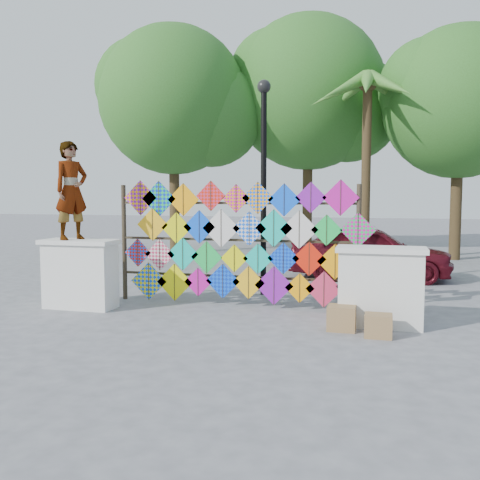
% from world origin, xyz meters
% --- Properties ---
extents(ground, '(80.00, 80.00, 0.00)m').
position_xyz_m(ground, '(0.00, 0.00, 0.00)').
color(ground, gray).
rests_on(ground, ground).
extents(parapet_left, '(1.40, 0.65, 1.28)m').
position_xyz_m(parapet_left, '(-2.70, -0.20, 0.65)').
color(parapet_left, white).
rests_on(parapet_left, ground).
extents(parapet_right, '(1.40, 0.65, 1.28)m').
position_xyz_m(parapet_right, '(2.70, -0.20, 0.65)').
color(parapet_right, white).
rests_on(parapet_right, ground).
extents(kite_rack, '(4.95, 0.24, 2.39)m').
position_xyz_m(kite_rack, '(0.07, 0.72, 1.21)').
color(kite_rack, '#32291C').
rests_on(kite_rack, ground).
extents(tree_west, '(5.85, 5.20, 8.01)m').
position_xyz_m(tree_west, '(-4.40, 9.03, 5.38)').
color(tree_west, '#43331C').
rests_on(tree_west, ground).
extents(tree_mid, '(6.30, 5.60, 8.61)m').
position_xyz_m(tree_mid, '(0.11, 11.03, 5.77)').
color(tree_mid, '#43331C').
rests_on(tree_mid, ground).
extents(tree_east, '(5.40, 4.80, 7.42)m').
position_xyz_m(tree_east, '(5.09, 9.53, 4.99)').
color(tree_east, '#43331C').
rests_on(tree_east, ground).
extents(palm_tree, '(3.62, 3.62, 5.83)m').
position_xyz_m(palm_tree, '(2.20, 8.00, 4.95)').
color(palm_tree, '#43331C').
rests_on(palm_tree, ground).
extents(vendor_woman, '(0.67, 0.78, 1.81)m').
position_xyz_m(vendor_woman, '(-2.84, -0.20, 2.18)').
color(vendor_woman, '#99999E').
rests_on(vendor_woman, parapet_left).
extents(sedan, '(4.01, 1.72, 1.35)m').
position_xyz_m(sedan, '(2.42, 4.75, 0.68)').
color(sedan, '#530E18').
rests_on(sedan, ground).
extents(lamppost, '(0.28, 0.28, 4.46)m').
position_xyz_m(lamppost, '(0.30, 2.00, 2.69)').
color(lamppost, black).
rests_on(lamppost, ground).
extents(cardboard_box_near, '(0.43, 0.38, 0.38)m').
position_xyz_m(cardboard_box_near, '(2.12, -0.61, 0.19)').
color(cardboard_box_near, olive).
rests_on(cardboard_box_near, ground).
extents(cardboard_box_far, '(0.40, 0.37, 0.34)m').
position_xyz_m(cardboard_box_far, '(2.68, -0.87, 0.17)').
color(cardboard_box_far, olive).
rests_on(cardboard_box_far, ground).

